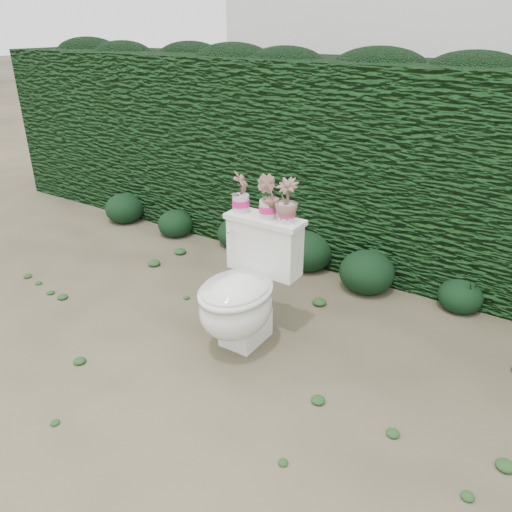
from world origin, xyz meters
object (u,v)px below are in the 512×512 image
Objects in this scene: toilet at (244,293)px; potted_plant_right at (286,202)px; potted_plant_left at (241,193)px; potted_plant_center at (268,198)px.

potted_plant_right is at bearing 58.03° from toilet.
potted_plant_left is 0.33m from potted_plant_right.
potted_plant_right is at bearing 174.87° from potted_plant_center.
toilet is 3.16× the size of potted_plant_left.
potted_plant_center reaches higher than potted_plant_left.
potted_plant_center reaches higher than toilet.
potted_plant_right is (0.33, 0.00, 0.00)m from potted_plant_left.
potted_plant_left is (-0.18, 0.24, 0.54)m from toilet.
potted_plant_right reaches higher than toilet.
potted_plant_center is at bearing -98.61° from potted_plant_left.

